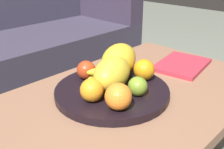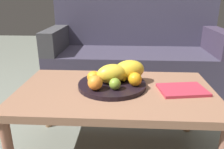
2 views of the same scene
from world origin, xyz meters
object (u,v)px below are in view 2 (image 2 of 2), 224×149
at_px(orange_front, 95,83).
at_px(apple_left, 115,84).
at_px(orange_left, 94,77).
at_px(apple_front, 111,70).
at_px(coffee_table, 115,97).
at_px(couch, 134,58).
at_px(banana_bunch, 118,75).
at_px(magazine, 182,90).
at_px(fruit_bowl, 112,85).
at_px(melon_large_front, 112,74).
at_px(orange_right, 135,79).
at_px(melon_smaller_beside, 129,70).

distance_m(orange_front, apple_left, 0.10).
relative_size(orange_left, apple_front, 1.07).
distance_m(coffee_table, couch, 1.12).
height_order(couch, banana_bunch, couch).
relative_size(apple_left, banana_bunch, 0.38).
bearing_deg(magazine, apple_front, 149.33).
bearing_deg(fruit_bowl, melon_large_front, -159.28).
xyz_separation_m(orange_left, orange_right, (0.23, -0.02, 0.00)).
relative_size(coffee_table, banana_bunch, 6.60).
bearing_deg(orange_right, melon_smaller_beside, 108.53).
distance_m(coffee_table, fruit_bowl, 0.07).
height_order(melon_smaller_beside, apple_front, melon_smaller_beside).
distance_m(coffee_table, melon_large_front, 0.13).
distance_m(fruit_bowl, magazine, 0.39).
bearing_deg(fruit_bowl, banana_bunch, 57.49).
xyz_separation_m(couch, orange_left, (-0.27, -1.08, 0.19)).
bearing_deg(orange_right, melon_large_front, 165.03).
distance_m(banana_bunch, magazine, 0.37).
distance_m(orange_right, magazine, 0.27).
relative_size(coffee_table, apple_left, 17.51).
height_order(orange_front, apple_left, orange_front).
xyz_separation_m(fruit_bowl, orange_right, (0.13, -0.03, 0.05)).
relative_size(fruit_bowl, magazine, 1.55).
bearing_deg(coffee_table, fruit_bowl, 117.73).
bearing_deg(coffee_table, couch, 82.41).
relative_size(couch, banana_bunch, 10.19).
relative_size(orange_front, apple_front, 1.17).
distance_m(fruit_bowl, orange_front, 0.14).
bearing_deg(melon_smaller_beside, orange_front, -137.76).
distance_m(coffee_table, orange_left, 0.17).
relative_size(fruit_bowl, banana_bunch, 2.32).
height_order(orange_right, apple_front, orange_right).
bearing_deg(apple_front, orange_front, -107.87).
height_order(orange_front, orange_left, orange_front).
xyz_separation_m(coffee_table, magazine, (0.37, -0.00, 0.05)).
relative_size(melon_large_front, orange_right, 2.27).
bearing_deg(orange_front, fruit_bowl, 51.75).
bearing_deg(apple_left, orange_left, 147.97).
height_order(fruit_bowl, banana_bunch, banana_bunch).
relative_size(orange_front, apple_left, 1.27).
bearing_deg(orange_front, orange_right, 18.34).
distance_m(melon_large_front, orange_right, 0.14).
bearing_deg(melon_large_front, orange_left, -171.79).
distance_m(apple_front, apple_left, 0.21).
height_order(melon_large_front, orange_right, melon_large_front).
relative_size(melon_large_front, apple_left, 2.75).
distance_m(orange_left, banana_bunch, 0.15).
xyz_separation_m(coffee_table, apple_left, (-0.00, -0.05, 0.10)).
distance_m(coffee_table, banana_bunch, 0.14).
distance_m(melon_large_front, orange_left, 0.11).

